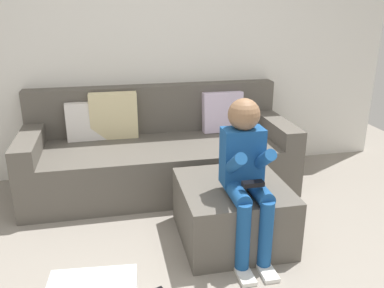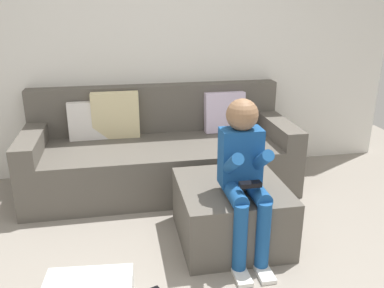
% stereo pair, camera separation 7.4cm
% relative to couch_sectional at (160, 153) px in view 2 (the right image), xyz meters
% --- Properties ---
extents(wall_back, '(4.92, 0.10, 2.64)m').
position_rel_couch_sectional_xyz_m(wall_back, '(0.06, 0.46, 1.00)').
color(wall_back, silver).
rests_on(wall_back, ground_plane).
extents(couch_sectional, '(2.47, 0.96, 0.92)m').
position_rel_couch_sectional_xyz_m(couch_sectional, '(0.00, 0.00, 0.00)').
color(couch_sectional, '#59544C').
rests_on(couch_sectional, ground_plane).
extents(ottoman, '(0.76, 0.79, 0.44)m').
position_rel_couch_sectional_xyz_m(ottoman, '(0.41, -1.05, -0.10)').
color(ottoman, '#59544C').
rests_on(ottoman, ground_plane).
extents(person_seated, '(0.28, 0.58, 1.11)m').
position_rel_couch_sectional_xyz_m(person_seated, '(0.43, -1.25, 0.32)').
color(person_seated, '#194C8C').
rests_on(person_seated, ground_plane).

